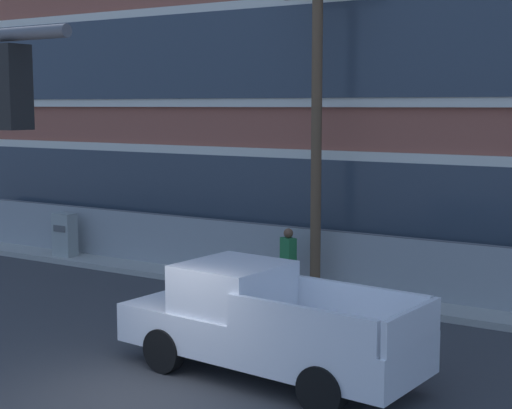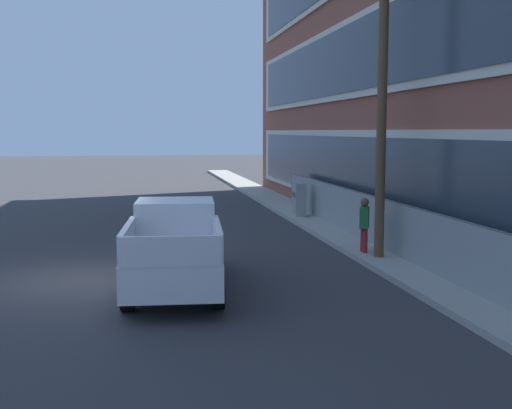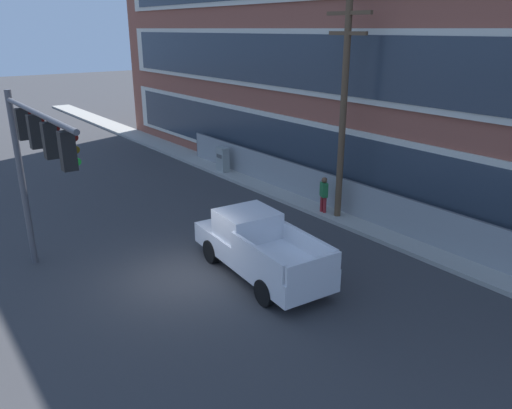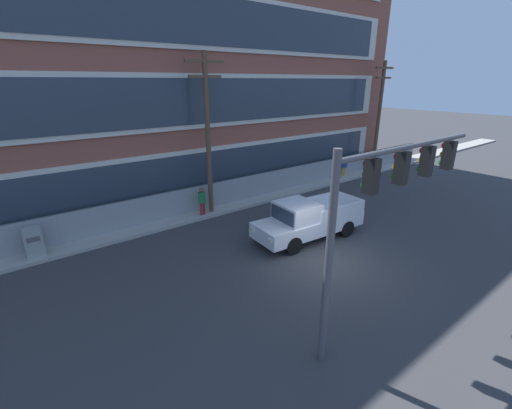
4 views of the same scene
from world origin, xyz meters
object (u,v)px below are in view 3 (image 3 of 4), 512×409
Objects in this scene: pickup_truck_white at (258,247)px; electrical_cabinet at (223,161)px; utility_pole_near_corner at (344,106)px; pedestrian_by_fence at (324,194)px; traffic_signal_mast at (34,149)px.

pickup_truck_white is 11.88m from electrical_cabinet.
utility_pole_near_corner reaches higher than electrical_cabinet.
electrical_cabinet is at bearing -179.51° from utility_pole_near_corner.
pickup_truck_white is at bearing -64.35° from pedestrian_by_fence.
pickup_truck_white reaches higher than electrical_cabinet.
pickup_truck_white is 6.00m from pedestrian_by_fence.
utility_pole_near_corner is at bearing 0.49° from electrical_cabinet.
utility_pole_near_corner is at bearing 109.05° from pickup_truck_white.
utility_pole_near_corner is at bearing 84.87° from traffic_signal_mast.
electrical_cabinet is 0.87× the size of pedestrian_by_fence.
pickup_truck_white is at bearing -70.95° from utility_pole_near_corner.
traffic_signal_mast is at bearing -95.13° from utility_pole_near_corner.
electrical_cabinet is at bearing 179.20° from pedestrian_by_fence.
pedestrian_by_fence is at bearing 115.65° from pickup_truck_white.
traffic_signal_mast is 11.23m from utility_pole_near_corner.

